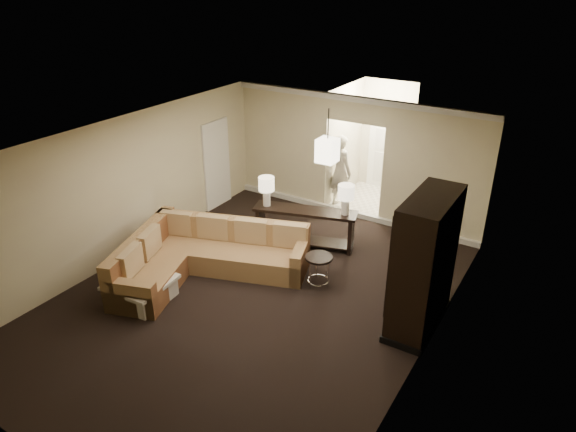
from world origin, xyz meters
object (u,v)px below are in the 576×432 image
Objects in this scene: sectional_sofa at (203,257)px; person at (341,167)px; drink_table at (319,265)px; console_table at (305,224)px; armoire at (423,266)px; coffee_table at (142,290)px.

person reaches higher than sectional_sofa.
sectional_sofa is 1.63× the size of person.
person reaches higher than drink_table.
person is (-1.25, 3.35, 0.55)m from drink_table.
console_table is at bearing 42.87° from sectional_sofa.
console_table is 0.96× the size of armoire.
person is (1.15, 5.36, 0.79)m from coffee_table.
drink_table is at bearing 176.58° from armoire.
armoire is at bearing -8.99° from sectional_sofa.
sectional_sofa is 4.06m from armoire.
person is at bearing 60.44° from sectional_sofa.
sectional_sofa reaches higher than drink_table.
armoire is 1.14× the size of person.
coffee_table is at bearing -124.49° from sectional_sofa.
armoire is at bearing -3.42° from drink_table.
sectional_sofa is at bearing -135.27° from console_table.
sectional_sofa is 2.25m from console_table.
coffee_table is 3.52m from console_table.
person is at bearing 80.53° from console_table.
armoire reaches higher than sectional_sofa.
person is at bearing 77.90° from coffee_table.
console_table reaches higher than coffee_table.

